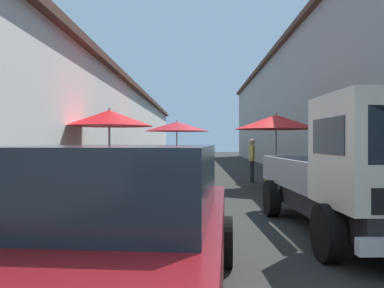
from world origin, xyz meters
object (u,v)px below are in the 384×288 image
fruit_stall_mid_lane (276,130)px  delivery_truck (372,173)px  hatchback_car (124,228)px  plastic_stool (124,190)px  parked_scooter (139,170)px  fruit_stall_far_left (109,131)px  vendor_by_crates (252,157)px  fruit_stall_near_right (177,131)px

fruit_stall_mid_lane → delivery_truck: bearing=179.8°
hatchback_car → plastic_stool: 6.23m
fruit_stall_mid_lane → parked_scooter: bearing=66.3°
fruit_stall_far_left → hatchback_car: bearing=-166.6°
fruit_stall_far_left → parked_scooter: fruit_stall_far_left is taller
fruit_stall_mid_lane → plastic_stool: bearing=125.9°
parked_scooter → delivery_truck: bearing=-153.0°
fruit_stall_far_left → plastic_stool: size_ratio=5.56×
hatchback_car → parked_scooter: 11.30m
delivery_truck → vendor_by_crates: delivery_truck is taller
fruit_stall_near_right → plastic_stool: bearing=174.0°
fruit_stall_mid_lane → fruit_stall_far_left: bearing=110.4°
plastic_stool → fruit_stall_near_right: bearing=-6.0°
fruit_stall_far_left → plastic_stool: 2.03m
vendor_by_crates → plastic_stool: (-5.20, 3.74, -0.60)m
hatchback_car → fruit_stall_mid_lane: bearing=-18.8°
fruit_stall_far_left → hatchback_car: fruit_stall_far_left is taller
fruit_stall_near_right → vendor_by_crates: bearing=-133.6°
plastic_stool → hatchback_car: bearing=-169.7°
delivery_truck → plastic_stool: delivery_truck is taller
delivery_truck → hatchback_car: bearing=125.7°
hatchback_car → vendor_by_crates: size_ratio=2.51×
fruit_stall_mid_lane → delivery_truck: (-6.95, 0.02, -0.83)m
delivery_truck → plastic_stool: 5.77m
fruit_stall_mid_lane → vendor_by_crates: size_ratio=1.62×
hatchback_car → delivery_truck: size_ratio=0.81×
fruit_stall_far_left → parked_scooter: bearing=-4.1°
parked_scooter → fruit_stall_near_right: bearing=-22.8°
parked_scooter → fruit_stall_mid_lane: bearing=-113.7°
fruit_stall_near_right → delivery_truck: 12.36m
fruit_stall_far_left → fruit_stall_near_right: size_ratio=0.85×
fruit_stall_near_right → vendor_by_crates: fruit_stall_near_right is taller
parked_scooter → fruit_stall_far_left: bearing=175.9°
vendor_by_crates → fruit_stall_near_right: bearing=46.4°
fruit_stall_near_right → fruit_stall_mid_lane: bearing=-145.4°
fruit_stall_far_left → hatchback_car: (-7.36, -1.76, -1.06)m
fruit_stall_far_left → vendor_by_crates: bearing=-48.1°
fruit_stall_near_right → delivery_truck: size_ratio=0.57×
fruit_stall_mid_lane → delivery_truck: fruit_stall_mid_lane is taller
fruit_stall_near_right → delivery_truck: fruit_stall_near_right is taller
fruit_stall_near_right → plastic_stool: fruit_stall_near_right is taller
fruit_stall_mid_lane → vendor_by_crates: 2.38m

